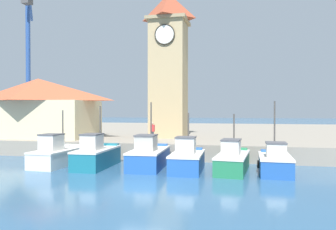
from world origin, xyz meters
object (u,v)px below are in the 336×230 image
(fishing_boat_left_inner, at_px, (149,156))
(fishing_boat_mid_left, at_px, (187,159))
(fishing_boat_left_outer, at_px, (97,155))
(clock_tower, at_px, (169,62))
(warehouse_left, at_px, (38,107))
(dock_worker_near_tower, at_px, (152,132))
(fishing_boat_mid_right, at_px, (275,162))
(fishing_boat_center, at_px, (233,160))
(port_crane_near, at_px, (28,71))
(fishing_boat_far_left, at_px, (58,155))

(fishing_boat_left_inner, height_order, fishing_boat_mid_left, fishing_boat_left_inner)
(fishing_boat_left_outer, height_order, clock_tower, clock_tower)
(fishing_boat_left_outer, relative_size, fishing_boat_mid_left, 1.13)
(warehouse_left, xyz_separation_m, dock_worker_near_tower, (12.09, -2.29, -2.06))
(fishing_boat_mid_left, relative_size, dock_worker_near_tower, 2.63)
(fishing_boat_mid_right, bearing_deg, fishing_boat_left_outer, -178.89)
(fishing_boat_mid_right, bearing_deg, fishing_boat_center, 174.95)
(clock_tower, height_order, dock_worker_near_tower, clock_tower)
(fishing_boat_mid_left, relative_size, port_crane_near, 0.22)
(fishing_boat_center, relative_size, warehouse_left, 0.47)
(fishing_boat_mid_left, height_order, dock_worker_near_tower, fishing_boat_mid_left)
(fishing_boat_mid_left, height_order, clock_tower, clock_tower)
(fishing_boat_left_outer, height_order, warehouse_left, warehouse_left)
(fishing_boat_mid_right, bearing_deg, fishing_boat_mid_left, -175.93)
(fishing_boat_left_inner, relative_size, port_crane_near, 0.27)
(fishing_boat_mid_right, xyz_separation_m, warehouse_left, (-21.23, 7.31, 3.49))
(warehouse_left, height_order, port_crane_near, port_crane_near)
(fishing_boat_left_outer, height_order, port_crane_near, port_crane_near)
(fishing_boat_left_inner, distance_m, warehouse_left, 15.22)
(fishing_boat_left_inner, relative_size, clock_tower, 0.34)
(fishing_boat_far_left, bearing_deg, clock_tower, 60.02)
(fishing_boat_left_outer, relative_size, port_crane_near, 0.25)
(dock_worker_near_tower, bearing_deg, fishing_boat_mid_left, -55.31)
(fishing_boat_left_inner, bearing_deg, fishing_boat_center, -1.27)
(fishing_boat_center, xyz_separation_m, fishing_boat_mid_right, (2.56, -0.23, -0.02))
(fishing_boat_left_inner, distance_m, port_crane_near, 26.71)
(fishing_boat_left_inner, bearing_deg, clock_tower, 94.12)
(fishing_boat_left_outer, distance_m, fishing_boat_mid_right, 11.69)
(fishing_boat_left_inner, relative_size, warehouse_left, 0.47)
(fishing_boat_center, bearing_deg, clock_tower, 123.14)
(fishing_boat_left_outer, distance_m, clock_tower, 12.99)
(fishing_boat_mid_right, distance_m, warehouse_left, 22.73)
(fishing_boat_left_outer, bearing_deg, clock_tower, 74.04)
(fishing_boat_left_outer, relative_size, dock_worker_near_tower, 2.97)
(fishing_boat_center, bearing_deg, fishing_boat_left_outer, -177.16)
(fishing_boat_left_outer, distance_m, fishing_boat_mid_left, 6.29)
(clock_tower, bearing_deg, dock_worker_near_tower, -93.87)
(dock_worker_near_tower, bearing_deg, warehouse_left, 169.30)
(fishing_boat_mid_right, xyz_separation_m, port_crane_near, (-28.35, 15.83, 8.16))
(fishing_boat_left_outer, bearing_deg, fishing_boat_mid_left, -1.43)
(fishing_boat_center, bearing_deg, fishing_boat_mid_left, -167.84)
(fishing_boat_left_outer, bearing_deg, fishing_boat_left_inner, 9.23)
(fishing_boat_mid_left, bearing_deg, warehouse_left, 154.09)
(clock_tower, height_order, port_crane_near, port_crane_near)
(clock_tower, bearing_deg, fishing_boat_far_left, -119.98)
(fishing_boat_left_outer, bearing_deg, fishing_boat_mid_right, 1.11)
(clock_tower, bearing_deg, fishing_boat_mid_left, -71.45)
(fishing_boat_mid_left, xyz_separation_m, warehouse_left, (-15.84, 7.69, 3.43))
(fishing_boat_left_inner, height_order, port_crane_near, port_crane_near)
(fishing_boat_far_left, distance_m, warehouse_left, 10.61)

